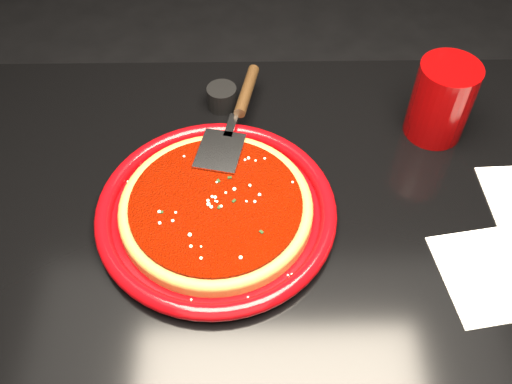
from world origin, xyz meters
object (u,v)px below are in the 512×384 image
cup (441,101)px  table (294,339)px  plate (216,211)px  pizza_server (236,117)px  ramekin (222,97)px

cup → table: bearing=-137.5°
table → plate: 0.41m
plate → pizza_server: pizza_server is taller
table → cup: size_ratio=8.80×
plate → cup: (0.36, 0.18, 0.05)m
pizza_server → cup: size_ratio=2.11×
plate → ramekin: 0.25m
plate → cup: cup is taller
pizza_server → table: bearing=-49.3°
pizza_server → cup: cup is taller
ramekin → plate: bearing=-90.7°
cup → ramekin: bearing=169.4°
table → pizza_server: bearing=118.1°
pizza_server → cup: bearing=14.1°
table → plate: (-0.14, 0.03, 0.39)m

